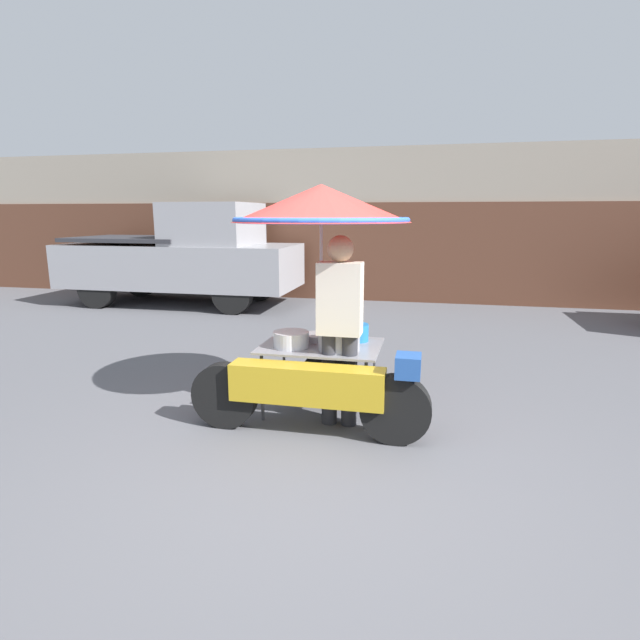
{
  "coord_description": "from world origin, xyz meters",
  "views": [
    {
      "loc": [
        0.79,
        -3.41,
        1.86
      ],
      "look_at": [
        -0.19,
        0.99,
        0.9
      ],
      "focal_mm": 28.0,
      "sensor_mm": 36.0,
      "label": 1
    }
  ],
  "objects": [
    {
      "name": "vendor_motorcycle_cart",
      "position": [
        -0.18,
        0.96,
        1.56
      ],
      "size": [
        2.09,
        1.61,
        2.12
      ],
      "color": "black",
      "rests_on": "ground"
    },
    {
      "name": "shopfront_building",
      "position": [
        0.0,
        8.41,
        1.61
      ],
      "size": [
        28.0,
        2.06,
        3.24
      ],
      "color": "gray",
      "rests_on": "ground"
    },
    {
      "name": "pickup_truck",
      "position": [
        -4.17,
        6.1,
        0.99
      ],
      "size": [
        4.84,
        1.86,
        2.08
      ],
      "color": "black",
      "rests_on": "ground"
    },
    {
      "name": "ground_plane",
      "position": [
        0.0,
        0.0,
        0.0
      ],
      "size": [
        36.0,
        36.0,
        0.0
      ],
      "primitive_type": "plane",
      "color": "#56565B"
    },
    {
      "name": "vendor_person",
      "position": [
        0.04,
        0.76,
        0.95
      ],
      "size": [
        0.38,
        0.23,
        1.69
      ],
      "color": "#2D2D33",
      "rests_on": "ground"
    }
  ]
}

